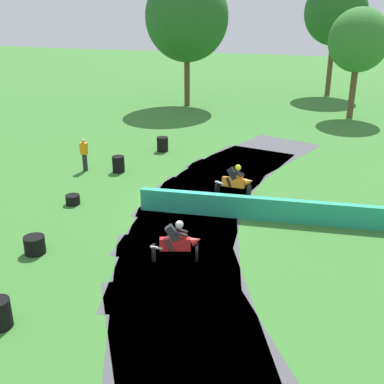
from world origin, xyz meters
The scene contains 13 objects.
ground_plane centered at (0.00, 0.00, 0.00)m, with size 120.00×120.00×0.00m, color #38752D.
track_asphalt centered at (0.92, 0.08, 0.00)m, with size 8.79×25.25×0.01m.
safety_barrier centered at (5.20, 0.46, 0.45)m, with size 0.30×14.45×0.90m, color #239375.
motorcycle_lead_orange centered at (1.31, 2.37, 0.66)m, with size 1.70×0.78×1.43m.
motorcycle_chase_red centered at (0.72, -3.69, 0.66)m, with size 1.68×1.08×1.42m.
tire_stack_near centered at (-3.97, 7.61, 0.40)m, with size 0.63×0.63×0.80m.
tire_stack_mid_a centered at (-4.84, 3.69, 0.40)m, with size 0.60×0.60×0.80m.
tire_stack_mid_b centered at (-4.93, -0.56, 0.20)m, with size 0.59×0.59×0.40m.
tire_stack_far centered at (-4.02, -4.63, 0.30)m, with size 0.70×0.70×0.60m.
track_marshal centered at (-6.50, 3.38, 0.82)m, with size 0.34×0.24×1.63m.
tree_far_left centered at (-6.41, 19.90, 6.66)m, with size 6.26×6.26×9.96m.
tree_mid_rise centered at (6.06, 19.51, 5.30)m, with size 4.12×4.12×7.50m.
tree_behind_barrier centered at (4.14, 28.08, 6.91)m, with size 5.21×5.21×9.67m.
Camera 1 is at (5.20, -16.76, 7.95)m, focal length 45.10 mm.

